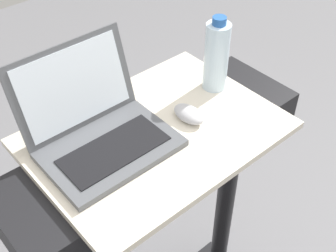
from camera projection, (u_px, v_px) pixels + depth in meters
name	position (u px, v px, depth m)	size (l,w,h in m)	color
desk_board	(156.00, 133.00, 1.20)	(0.66, 0.48, 0.02)	beige
laptop	(98.00, 128.00, 1.12)	(0.33, 0.29, 0.24)	#515459
computer_mouse	(189.00, 114.00, 1.21)	(0.06, 0.10, 0.03)	#B2B2B7
water_bottle	(216.00, 56.00, 1.27)	(0.07, 0.07, 0.23)	silver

